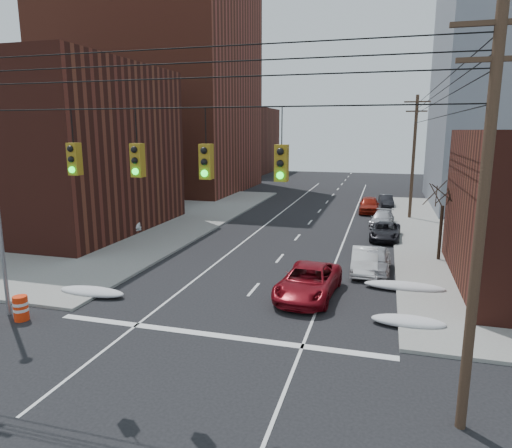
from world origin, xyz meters
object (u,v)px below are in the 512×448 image
Objects in this scene: lot_car_d at (82,212)px; parked_car_b at (365,261)px; parked_car_e at (369,205)px; lot_car_c at (108,217)px; parked_car_d at (382,219)px; parked_car_a at (375,260)px; red_pickup at (308,282)px; lot_car_b at (144,209)px; lot_car_a at (116,222)px; construction_barrel at (21,308)px; parked_car_c at (385,231)px; parked_car_f at (386,201)px.

parked_car_b is at bearing -112.80° from lot_car_d.
lot_car_d reaches higher than parked_car_e.
lot_car_c is 3.71m from lot_car_d.
parked_car_a is at bearing -84.82° from parked_car_d.
red_pickup is 1.24× the size of lot_car_d.
lot_car_b is 1.17× the size of lot_car_c.
lot_car_a reaches higher than parked_car_b.
construction_barrel is (-13.79, -10.90, -0.12)m from parked_car_b.
parked_car_c reaches higher than parked_car_d.
parked_car_f is 0.85× the size of lot_car_a.
lot_car_a is 0.98× the size of lot_car_c.
parked_car_e is at bearing -69.01° from lot_car_d.
red_pickup reaches higher than parked_car_f.
parked_car_f is (1.11, 24.24, -0.06)m from parked_car_b.
parked_car_e is (1.96, 24.54, 0.03)m from red_pickup.
lot_car_d is at bearing -162.20° from parked_car_d.
construction_barrel is at bearing -168.15° from lot_car_b.
parked_car_e is 26.92m from lot_car_d.
parked_car_c is at bearing -57.24° from lot_car_a.
parked_car_d is at bearing 84.11° from red_pickup.
parked_car_b is at bearing -123.75° from lot_car_b.
parked_car_f is (3.56, 28.97, -0.15)m from red_pickup.
parked_car_b is 1.11× the size of parked_car_f.
lot_car_b is (-21.48, 2.78, 0.25)m from parked_car_c.
parked_car_a is 18.09m from construction_barrel.
lot_car_a is (-20.49, -19.06, 0.26)m from parked_car_f.
parked_car_b is 22.47m from lot_car_c.
parked_car_a is 0.92× the size of parked_car_e.
red_pickup is at bearing -126.75° from lot_car_c.
lot_car_a is 0.99× the size of lot_car_d.
parked_car_e is at bearing -28.90° from lot_car_a.
lot_car_d reaches higher than parked_car_c.
lot_car_a is at bearing -175.58° from lot_car_b.
parked_car_c is 4.98m from parked_car_d.
parked_car_c is 4.17× the size of construction_barrel.
parked_car_a is 26.69m from lot_car_d.
parked_car_b is (2.46, 4.73, -0.08)m from red_pickup.
lot_car_a is 6.25m from lot_car_b.
lot_car_d is (-22.37, 13.02, 0.14)m from red_pickup.
construction_barrel is (-13.30, -30.70, -0.24)m from parked_car_e.
parked_car_f is 0.71× the size of lot_car_b.
parked_car_e reaches higher than parked_car_b.
lot_car_d reaches higher than lot_car_c.
parked_car_f is at bearing 90.73° from parked_car_a.
parked_car_c reaches higher than parked_car_f.
parked_car_a is 0.82× the size of lot_car_b.
lot_car_a reaches higher than lot_car_c.
lot_car_a is (-18.89, -14.63, 0.08)m from parked_car_e.
parked_car_a is 3.96× the size of construction_barrel.
parked_car_d is at bearing -78.45° from lot_car_c.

